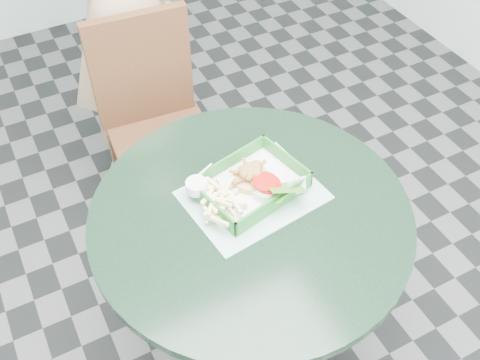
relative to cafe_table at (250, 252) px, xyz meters
name	(u,v)px	position (x,y,z in m)	size (l,w,h in m)	color
floor	(248,343)	(0.00, 0.00, -0.58)	(4.00, 5.00, 0.02)	#303335
cafe_table	(250,252)	(0.00, 0.00, 0.00)	(0.89, 0.89, 0.75)	#272729
dining_chair	(155,117)	(-0.01, 0.76, -0.05)	(0.38, 0.38, 0.93)	#462816
placemat	(253,200)	(0.03, 0.05, 0.17)	(0.37, 0.28, 0.00)	#8DBDB0
food_basket	(250,191)	(0.04, 0.07, 0.19)	(0.28, 0.21, 0.06)	#206C23
crab_sandwich	(253,179)	(0.05, 0.08, 0.22)	(0.11, 0.11, 0.07)	tan
fries_pile	(215,199)	(-0.07, 0.07, 0.21)	(0.12, 0.13, 0.05)	#FBEAA4
sauce_ramekin	(197,182)	(-0.09, 0.14, 0.22)	(0.06, 0.06, 0.03)	white
garnish_cup	(269,195)	(0.06, 0.01, 0.21)	(0.12, 0.12, 0.05)	white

